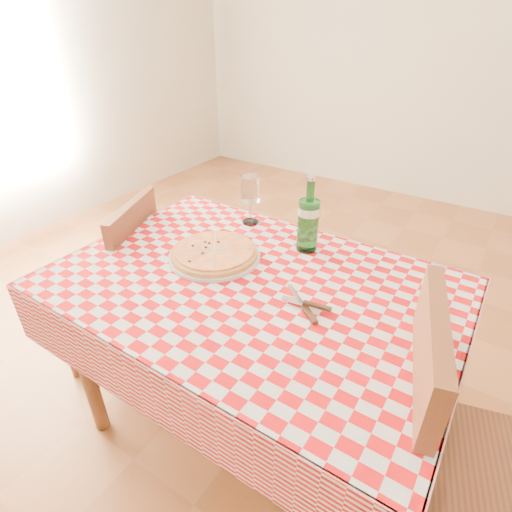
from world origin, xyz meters
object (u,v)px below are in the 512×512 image
(dining_table, at_px, (251,305))
(pizza_plate, at_px, (214,252))
(water_bottle, at_px, (309,215))
(wine_glass, at_px, (250,200))
(chair_near, at_px, (447,444))
(chair_far, at_px, (123,278))

(dining_table, distance_m, pizza_plate, 0.23)
(pizza_plate, bearing_deg, water_bottle, 43.44)
(pizza_plate, distance_m, wine_glass, 0.32)
(wine_glass, bearing_deg, chair_near, -25.79)
(dining_table, bearing_deg, chair_near, -6.85)
(water_bottle, bearing_deg, dining_table, -100.44)
(chair_far, relative_size, water_bottle, 3.05)
(dining_table, height_order, wine_glass, wine_glass)
(pizza_plate, relative_size, wine_glass, 1.63)
(water_bottle, xyz_separation_m, wine_glass, (-0.30, 0.07, -0.04))
(wine_glass, bearing_deg, pizza_plate, -80.44)
(chair_far, bearing_deg, water_bottle, 176.94)
(pizza_plate, xyz_separation_m, wine_glass, (-0.05, 0.31, 0.08))
(dining_table, bearing_deg, pizza_plate, 164.35)
(chair_near, bearing_deg, water_bottle, 134.49)
(pizza_plate, xyz_separation_m, water_bottle, (0.25, 0.23, 0.12))
(dining_table, relative_size, chair_near, 1.27)
(dining_table, height_order, pizza_plate, pizza_plate)
(chair_near, relative_size, water_bottle, 3.35)
(chair_far, relative_size, wine_glass, 4.26)
(water_bottle, height_order, wine_glass, water_bottle)
(dining_table, bearing_deg, chair_far, 178.46)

